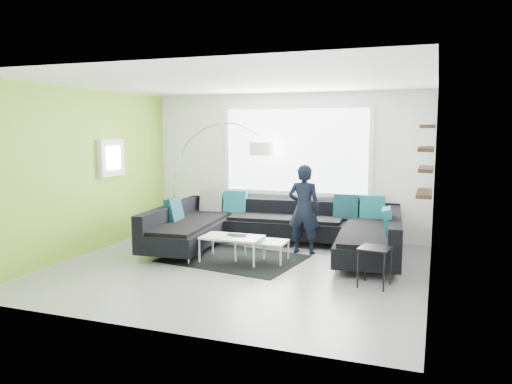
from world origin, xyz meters
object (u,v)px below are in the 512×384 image
(person, at_px, (304,209))
(laptop, at_px, (236,236))
(arc_lamp, at_px, (173,179))
(sectional_sofa, at_px, (276,230))
(side_table, at_px, (374,267))
(coffee_table, at_px, (247,249))

(person, xyz_separation_m, laptop, (-0.89, -0.88, -0.34))
(arc_lamp, distance_m, laptop, 2.48)
(sectional_sofa, relative_size, side_table, 7.98)
(arc_lamp, xyz_separation_m, side_table, (4.16, -1.96, -0.85))
(side_table, bearing_deg, laptop, 166.34)
(arc_lamp, height_order, person, arc_lamp)
(arc_lamp, xyz_separation_m, person, (2.80, -0.54, -0.36))
(sectional_sofa, bearing_deg, arc_lamp, 159.34)
(sectional_sofa, xyz_separation_m, arc_lamp, (-2.35, 0.66, 0.73))
(sectional_sofa, bearing_deg, person, 10.85)
(laptop, bearing_deg, side_table, -17.48)
(coffee_table, xyz_separation_m, laptop, (-0.16, -0.06, 0.22))
(sectional_sofa, bearing_deg, laptop, -124.74)
(sectional_sofa, height_order, coffee_table, sectional_sofa)
(arc_lamp, relative_size, side_table, 4.15)
(coffee_table, distance_m, side_table, 2.16)
(sectional_sofa, height_order, side_table, sectional_sofa)
(coffee_table, height_order, side_table, side_table)
(arc_lamp, xyz_separation_m, laptop, (1.92, -1.42, -0.70))
(coffee_table, distance_m, arc_lamp, 2.65)
(arc_lamp, bearing_deg, laptop, -37.88)
(arc_lamp, distance_m, person, 2.87)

